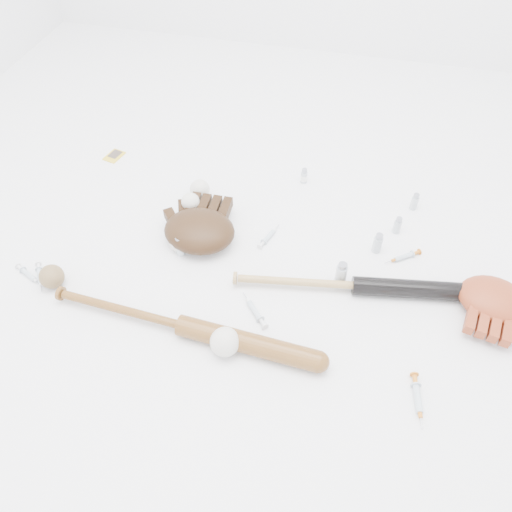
% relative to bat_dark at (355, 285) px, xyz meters
% --- Properties ---
extents(bat_dark, '(0.78, 0.18, 0.06)m').
position_rel_bat_dark_xyz_m(bat_dark, '(0.00, 0.00, 0.00)').
color(bat_dark, black).
rests_on(bat_dark, ground).
extents(bat_wood, '(0.84, 0.11, 0.06)m').
position_rel_bat_dark_xyz_m(bat_wood, '(-0.46, -0.26, 0.00)').
color(bat_wood, brown).
rests_on(bat_wood, ground).
extents(glove_dark, '(0.29, 0.29, 0.10)m').
position_rel_bat_dark_xyz_m(glove_dark, '(-0.52, 0.09, 0.02)').
color(glove_dark, black).
rests_on(glove_dark, ground).
extents(glove_tan, '(0.29, 0.29, 0.09)m').
position_rel_bat_dark_xyz_m(glove_tan, '(0.40, 0.03, 0.02)').
color(glove_tan, maroon).
rests_on(glove_tan, ground).
extents(trading_card, '(0.07, 0.09, 0.00)m').
position_rel_bat_dark_xyz_m(trading_card, '(-1.00, 0.45, -0.03)').
color(trading_card, gold).
rests_on(trading_card, ground).
extents(pedestal, '(0.08, 0.08, 0.04)m').
position_rel_bat_dark_xyz_m(pedestal, '(-0.59, 0.20, -0.01)').
color(pedestal, white).
rests_on(pedestal, ground).
extents(baseball_on_pedestal, '(0.06, 0.06, 0.06)m').
position_rel_bat_dark_xyz_m(baseball_on_pedestal, '(-0.59, 0.20, 0.04)').
color(baseball_on_pedestal, beige).
rests_on(baseball_on_pedestal, pedestal).
extents(baseball_left, '(0.07, 0.07, 0.07)m').
position_rel_bat_dark_xyz_m(baseball_left, '(-0.58, 0.04, 0.00)').
color(baseball_left, beige).
rests_on(baseball_left, ground).
extents(baseball_upper, '(0.07, 0.07, 0.07)m').
position_rel_bat_dark_xyz_m(baseball_upper, '(-0.59, 0.30, 0.01)').
color(baseball_upper, beige).
rests_on(baseball_upper, ground).
extents(baseball_mid, '(0.08, 0.08, 0.08)m').
position_rel_bat_dark_xyz_m(baseball_mid, '(-0.33, -0.29, 0.01)').
color(baseball_mid, beige).
rests_on(baseball_mid, ground).
extents(baseball_aged, '(0.08, 0.08, 0.08)m').
position_rel_bat_dark_xyz_m(baseball_aged, '(-0.91, -0.19, 0.01)').
color(baseball_aged, brown).
rests_on(baseball_aged, ground).
extents(syringe_0, '(0.14, 0.08, 0.02)m').
position_rel_bat_dark_xyz_m(syringe_0, '(-1.00, -0.19, -0.02)').
color(syringe_0, '#ADBCC6').
rests_on(syringe_0, ground).
extents(syringe_1, '(0.12, 0.13, 0.02)m').
position_rel_bat_dark_xyz_m(syringe_1, '(-0.28, -0.15, -0.02)').
color(syringe_1, '#ADBCC6').
rests_on(syringe_1, ground).
extents(syringe_2, '(0.07, 0.14, 0.02)m').
position_rel_bat_dark_xyz_m(syringe_2, '(-0.31, 0.16, -0.02)').
color(syringe_2, '#ADBCC6').
rests_on(syringe_2, ground).
extents(syringe_3, '(0.06, 0.17, 0.02)m').
position_rel_bat_dark_xyz_m(syringe_3, '(0.20, -0.32, -0.02)').
color(syringe_3, '#ADBCC6').
rests_on(syringe_3, ground).
extents(syringe_4, '(0.13, 0.11, 0.02)m').
position_rel_bat_dark_xyz_m(syringe_4, '(0.14, 0.17, -0.02)').
color(syringe_4, '#ADBCC6').
rests_on(syringe_4, ground).
extents(syringe_5, '(0.09, 0.12, 0.02)m').
position_rel_bat_dark_xyz_m(syringe_5, '(-0.96, -0.18, -0.02)').
color(syringe_5, '#ADBCC6').
rests_on(syringe_5, ground).
extents(vial_0, '(0.03, 0.03, 0.07)m').
position_rel_bat_dark_xyz_m(vial_0, '(0.16, 0.42, 0.00)').
color(vial_0, '#B1BBC2').
rests_on(vial_0, ground).
extents(vial_1, '(0.03, 0.03, 0.06)m').
position_rel_bat_dark_xyz_m(vial_1, '(0.11, 0.29, 0.00)').
color(vial_1, '#B1BBC2').
rests_on(vial_1, ground).
extents(vial_2, '(0.03, 0.03, 0.07)m').
position_rel_bat_dark_xyz_m(vial_2, '(0.05, 0.19, 0.01)').
color(vial_2, '#B1BBC2').
rests_on(vial_2, ground).
extents(vial_3, '(0.03, 0.03, 0.08)m').
position_rel_bat_dark_xyz_m(vial_3, '(-0.05, 0.03, 0.01)').
color(vial_3, '#B1BBC2').
rests_on(vial_3, ground).
extents(vial_4, '(0.03, 0.03, 0.07)m').
position_rel_bat_dark_xyz_m(vial_4, '(-0.57, 0.02, 0.01)').
color(vial_4, '#B1BBC2').
rests_on(vial_4, ground).
extents(vial_5, '(0.02, 0.02, 0.06)m').
position_rel_bat_dark_xyz_m(vial_5, '(-0.24, 0.47, 0.00)').
color(vial_5, '#B1BBC2').
rests_on(vial_5, ground).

